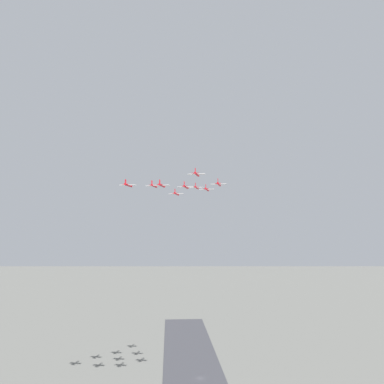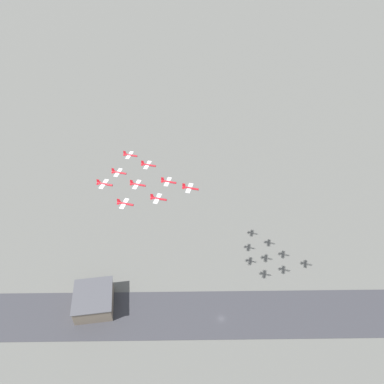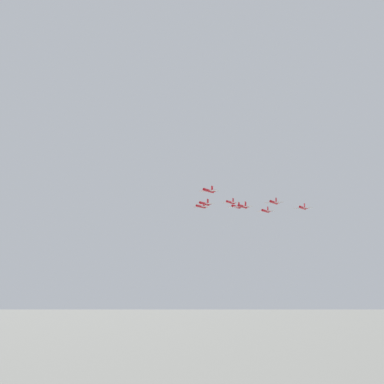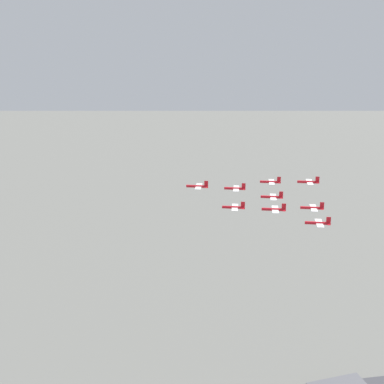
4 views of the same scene
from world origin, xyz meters
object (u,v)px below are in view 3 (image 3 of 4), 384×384
at_px(jet_2, 205,204).
at_px(jet_1, 243,206).
at_px(jet_6, 303,208).
at_px(jet_7, 266,211).
at_px(jet_5, 201,207).
at_px(jet_4, 236,207).
at_px(jet_8, 231,202).
at_px(jet_3, 274,202).
at_px(jet_0, 209,191).

bearing_deg(jet_2, jet_1, -180.00).
relative_size(jet_6, jet_7, 1.00).
bearing_deg(jet_5, jet_6, -161.22).
relative_size(jet_1, jet_4, 1.00).
bearing_deg(jet_4, jet_8, -59.53).
relative_size(jet_3, jet_7, 1.00).
xyz_separation_m(jet_0, jet_6, (28.46, -37.36, -3.41)).
xyz_separation_m(jet_1, jet_5, (21.50, 16.94, 2.49)).
height_order(jet_1, jet_6, jet_6).
bearing_deg(jet_5, jet_1, 150.46).
height_order(jet_7, jet_8, jet_8).
xyz_separation_m(jet_2, jet_4, (9.49, -12.45, -0.26)).
relative_size(jet_1, jet_2, 1.00).
distance_m(jet_0, jet_8, 41.26).
xyz_separation_m(jet_1, jet_3, (9.49, -12.45, 2.59)).
xyz_separation_m(jet_1, jet_2, (6.01, 14.70, 1.89)).
height_order(jet_0, jet_5, jet_0).
bearing_deg(jet_0, jet_8, -78.91).
bearing_deg(jet_3, jet_8, -29.54).
height_order(jet_2, jet_4, jet_2).
bearing_deg(jet_8, jet_5, 59.53).
bearing_deg(jet_7, jet_2, 59.53).
height_order(jet_5, jet_6, jet_5).
relative_size(jet_2, jet_6, 1.00).
bearing_deg(jet_4, jet_7, -120.47).
distance_m(jet_0, jet_2, 15.92).
relative_size(jet_5, jet_7, 1.00).
xyz_separation_m(jet_2, jet_7, (18.98, -24.91, -1.10)).
distance_m(jet_6, jet_7, 15.89).
height_order(jet_2, jet_7, jet_2).
bearing_deg(jet_2, jet_7, -120.47).
distance_m(jet_1, jet_3, 15.87).
bearing_deg(jet_1, jet_2, 0.00).
height_order(jet_3, jet_5, jet_3).
xyz_separation_m(jet_5, jet_8, (9.49, -12.45, 2.81)).
distance_m(jet_4, jet_8, 16.08).
bearing_deg(jet_7, jet_3, 120.47).
bearing_deg(jet_7, jet_4, 59.53).
height_order(jet_0, jet_3, jet_0).
distance_m(jet_2, jet_3, 27.38).
xyz_separation_m(jet_4, jet_7, (9.49, -12.45, -0.84)).
height_order(jet_1, jet_7, jet_7).
bearing_deg(jet_0, jet_1, -120.47).
distance_m(jet_7, jet_8, 16.51).
bearing_deg(jet_3, jet_1, 59.53).
distance_m(jet_0, jet_3, 31.39).
xyz_separation_m(jet_1, jet_8, (30.99, 4.48, 5.31)).
relative_size(jet_2, jet_3, 1.00).
distance_m(jet_2, jet_7, 31.33).
bearing_deg(jet_1, jet_4, -59.53).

